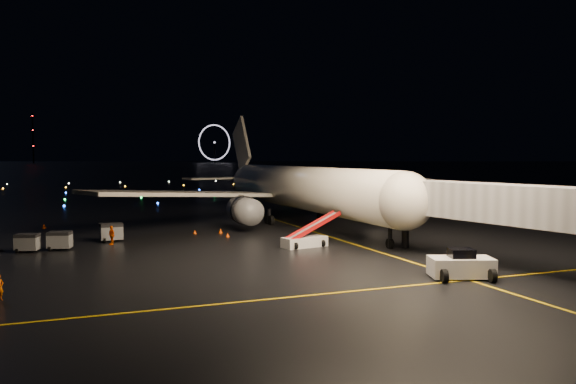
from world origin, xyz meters
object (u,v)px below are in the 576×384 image
object	(u,v)px
airliner	(292,164)
pushback_tug	(461,263)
baggage_cart_0	(111,232)
baggage_cart_1	(60,241)
belt_loader	(304,231)
crew_c	(112,235)
baggage_cart_2	(27,243)

from	to	relation	value
airliner	pushback_tug	size ratio (longest dim) A/B	12.29
baggage_cart_0	baggage_cart_1	bearing A→B (deg)	-146.07
baggage_cart_1	belt_loader	bearing A→B (deg)	-1.59
crew_c	baggage_cart_2	xyz separation A→B (m)	(-7.40, -1.65, -0.11)
pushback_tug	baggage_cart_1	world-z (taller)	pushback_tug
baggage_cart_2	baggage_cart_1	bearing A→B (deg)	20.53
baggage_cart_0	crew_c	bearing A→B (deg)	-97.07
belt_loader	crew_c	xyz separation A→B (m)	(-17.13, 8.08, -0.62)
crew_c	baggage_cart_0	world-z (taller)	crew_c
baggage_cart_0	baggage_cart_1	world-z (taller)	baggage_cart_0
airliner	pushback_tug	bearing A→B (deg)	-93.77
pushback_tug	belt_loader	bearing A→B (deg)	126.84
baggage_cart_0	baggage_cart_2	distance (m)	8.47
pushback_tug	crew_c	distance (m)	33.26
airliner	belt_loader	bearing A→B (deg)	-109.91
belt_loader	baggage_cart_1	world-z (taller)	belt_loader
airliner	baggage_cart_1	bearing A→B (deg)	-156.88
baggage_cart_2	pushback_tug	bearing A→B (deg)	-20.57
belt_loader	baggage_cart_0	xyz separation A→B (m)	(-17.02, 10.34, -0.63)
airliner	baggage_cart_0	size ratio (longest dim) A/B	24.92
pushback_tug	baggage_cart_0	world-z (taller)	pushback_tug
baggage_cart_1	baggage_cart_2	distance (m)	2.72
pushback_tug	baggage_cart_0	xyz separation A→B (m)	(-22.17, 26.95, -0.12)
baggage_cart_1	airliner	bearing A→B (deg)	40.00
airliner	baggage_cart_1	world-z (taller)	airliner
airliner	baggage_cart_1	xyz separation A→B (m)	(-28.30, -13.08, -6.79)
airliner	baggage_cart_0	xyz separation A→B (m)	(-23.49, -9.32, -6.73)
airliner	baggage_cart_1	distance (m)	31.90
crew_c	baggage_cart_1	distance (m)	4.92
airliner	pushback_tug	distance (m)	36.89
belt_loader	crew_c	bearing A→B (deg)	143.81
belt_loader	baggage_cart_1	size ratio (longest dim) A/B	3.19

